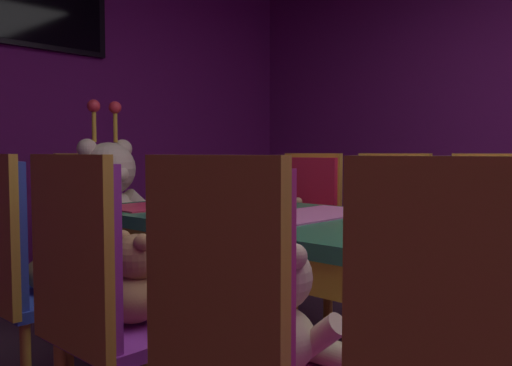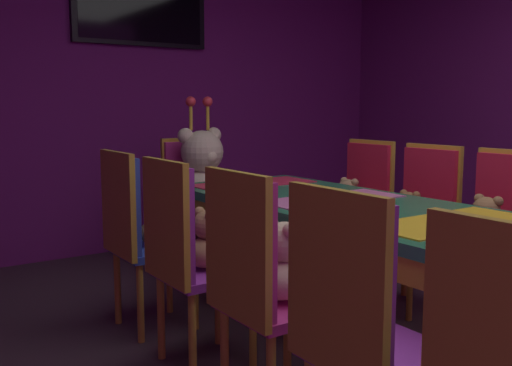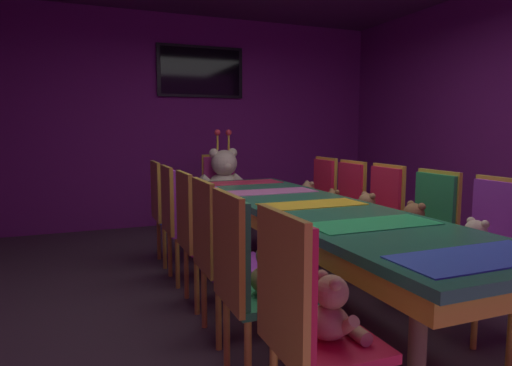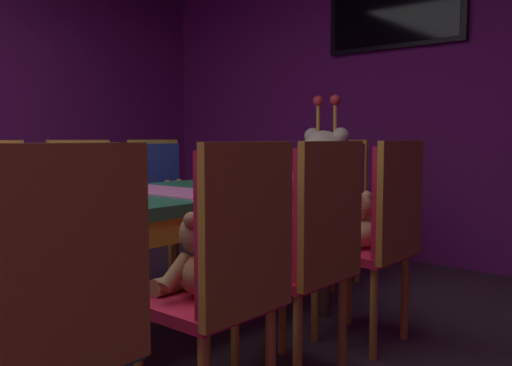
{
  "view_description": "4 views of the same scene",
  "coord_description": "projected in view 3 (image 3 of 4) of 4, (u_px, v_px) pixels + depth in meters",
  "views": [
    {
      "loc": [
        -1.6,
        -0.54,
        0.99
      ],
      "look_at": [
        0.08,
        1.04,
        0.86
      ],
      "focal_mm": 36.91,
      "sensor_mm": 36.0,
      "label": 1
    },
    {
      "loc": [
        -2.0,
        -1.49,
        1.22
      ],
      "look_at": [
        -0.03,
        1.39,
        0.75
      ],
      "focal_mm": 40.77,
      "sensor_mm": 36.0,
      "label": 2
    },
    {
      "loc": [
        -1.56,
        -2.84,
        1.28
      ],
      "look_at": [
        -0.07,
        0.94,
        0.8
      ],
      "focal_mm": 31.39,
      "sensor_mm": 36.0,
      "label": 3
    },
    {
      "loc": [
        1.99,
        -0.93,
        1.0
      ],
      "look_at": [
        0.11,
        1.27,
        0.75
      ],
      "focal_mm": 37.56,
      "sensor_mm": 36.0,
      "label": 4
    }
  ],
  "objects": [
    {
      "name": "chair_right_1",
      "position": [
        492.0,
        239.0,
        2.82
      ],
      "size": [
        0.42,
        0.41,
        0.98
      ],
      "rotation": [
        0.0,
        0.0,
        3.14
      ],
      "color": "purple",
      "rests_on": "ground_plane"
    },
    {
      "name": "king_teddy_bear",
      "position": [
        225.0,
        178.0,
        5.19
      ],
      "size": [
        0.64,
        0.5,
        0.83
      ],
      "rotation": [
        0.0,
        0.0,
        -1.57
      ],
      "color": "beige",
      "rests_on": "throne_chair"
    },
    {
      "name": "throne_chair",
      "position": [
        220.0,
        187.0,
        5.36
      ],
      "size": [
        0.41,
        0.42,
        0.98
      ],
      "rotation": [
        0.0,
        0.0,
        -1.57
      ],
      "color": "#CC338C",
      "rests_on": "ground_plane"
    },
    {
      "name": "ground_plane",
      "position": [
        310.0,
        302.0,
        3.34
      ],
      "size": [
        7.9,
        7.9,
        0.0
      ],
      "primitive_type": "plane",
      "color": "#3F2D38"
    },
    {
      "name": "chair_left_2",
      "position": [
        216.0,
        243.0,
        2.72
      ],
      "size": [
        0.42,
        0.41,
        0.98
      ],
      "color": "purple",
      "rests_on": "ground_plane"
    },
    {
      "name": "chair_left_3",
      "position": [
        195.0,
        225.0,
        3.22
      ],
      "size": [
        0.42,
        0.41,
        0.98
      ],
      "color": "#CC338C",
      "rests_on": "ground_plane"
    },
    {
      "name": "teddy_right_5",
      "position": [
        308.0,
        196.0,
        4.78
      ],
      "size": [
        0.23,
        0.29,
        0.28
      ],
      "rotation": [
        0.0,
        0.0,
        3.14
      ],
      "color": "tan",
      "rests_on": "chair_right_5"
    },
    {
      "name": "teddy_left_4",
      "position": [
        194.0,
        213.0,
        3.79
      ],
      "size": [
        0.24,
        0.31,
        0.29
      ],
      "color": "#9E7247",
      "rests_on": "chair_left_4"
    },
    {
      "name": "chair_right_4",
      "position": [
        345.0,
        201.0,
        4.32
      ],
      "size": [
        0.42,
        0.41,
        0.98
      ],
      "rotation": [
        0.0,
        0.0,
        3.14
      ],
      "color": "red",
      "rests_on": "ground_plane"
    },
    {
      "name": "chair_right_2",
      "position": [
        429.0,
        223.0,
        3.3
      ],
      "size": [
        0.42,
        0.41,
        0.98
      ],
      "rotation": [
        0.0,
        0.0,
        3.14
      ],
      "color": "#268C4C",
      "rests_on": "ground_plane"
    },
    {
      "name": "teddy_right_4",
      "position": [
        333.0,
        205.0,
        4.27
      ],
      "size": [
        0.21,
        0.28,
        0.26
      ],
      "rotation": [
        0.0,
        0.0,
        3.14
      ],
      "color": "olive",
      "rests_on": "chair_right_4"
    },
    {
      "name": "chair_left_1",
      "position": [
        243.0,
        270.0,
        2.2
      ],
      "size": [
        0.42,
        0.41,
        0.98
      ],
      "color": "#268C4C",
      "rests_on": "ground_plane"
    },
    {
      "name": "teddy_right_1",
      "position": [
        474.0,
        244.0,
        2.77
      ],
      "size": [
        0.23,
        0.29,
        0.28
      ],
      "rotation": [
        0.0,
        0.0,
        3.14
      ],
      "color": "beige",
      "rests_on": "chair_right_1"
    },
    {
      "name": "teddy_left_3",
      "position": [
        215.0,
        224.0,
        3.27
      ],
      "size": [
        0.27,
        0.34,
        0.32
      ],
      "color": "beige",
      "rests_on": "chair_left_3"
    },
    {
      "name": "teddy_left_5",
      "position": [
        179.0,
        204.0,
        4.3
      ],
      "size": [
        0.22,
        0.28,
        0.27
      ],
      "color": "olive",
      "rests_on": "chair_left_5"
    },
    {
      "name": "chair_left_4",
      "position": [
        177.0,
        212.0,
        3.73
      ],
      "size": [
        0.42,
        0.41,
        0.98
      ],
      "color": "purple",
      "rests_on": "ground_plane"
    },
    {
      "name": "wall_tv",
      "position": [
        201.0,
        72.0,
        5.97
      ],
      "size": [
        1.16,
        0.06,
        0.68
      ],
      "color": "black"
    },
    {
      "name": "teddy_right_3",
      "position": [
        366.0,
        212.0,
        3.8
      ],
      "size": [
        0.24,
        0.31,
        0.3
      ],
      "rotation": [
        0.0,
        0.0,
        3.14
      ],
      "color": "#9E7247",
      "rests_on": "chair_right_3"
    },
    {
      "name": "chair_right_3",
      "position": [
        380.0,
        210.0,
        3.86
      ],
      "size": [
        0.42,
        0.41,
        0.98
      ],
      "rotation": [
        0.0,
        0.0,
        3.14
      ],
      "color": "red",
      "rests_on": "ground_plane"
    },
    {
      "name": "banquet_table",
      "position": [
        312.0,
        216.0,
        3.26
      ],
      "size": [
        0.9,
        3.44,
        0.75
      ],
      "color": "#26724C",
      "rests_on": "ground_plane"
    },
    {
      "name": "teddy_left_1",
      "position": [
        270.0,
        271.0,
        2.25
      ],
      "size": [
        0.22,
        0.29,
        0.27
      ],
      "color": "#9E7247",
      "rests_on": "chair_left_1"
    },
    {
      "name": "chair_left_5",
      "position": [
        164.0,
        202.0,
        4.25
      ],
      "size": [
        0.42,
        0.41,
        0.98
      ],
      "color": "#2D47B2",
      "rests_on": "ground_plane"
    },
    {
      "name": "chair_left_0",
      "position": [
        300.0,
        311.0,
        1.7
      ],
      "size": [
        0.42,
        0.41,
        0.98
      ],
      "color": "red",
      "rests_on": "ground_plane"
    },
    {
      "name": "wall_back",
      "position": [
        200.0,
        121.0,
        6.13
      ],
      "size": [
        5.2,
        0.12,
        2.8
      ],
      "primitive_type": "cube",
      "color": "#721E72",
      "rests_on": "ground_plane"
    },
    {
      "name": "teddy_left_0",
      "position": [
        332.0,
        311.0,
        1.75
      ],
      "size": [
        0.22,
        0.29,
        0.27
      ],
      "color": "tan",
      "rests_on": "chair_left_0"
    },
    {
      "name": "teddy_right_2",
      "position": [
        413.0,
        226.0,
        3.25
      ],
      "size": [
        0.25,
        0.32,
        0.3
      ],
      "rotation": [
        0.0,
        0.0,
        3.14
      ],
      "color": "olive",
      "rests_on": "chair_right_2"
    },
    {
      "name": "chair_right_5",
      "position": [
        319.0,
        193.0,
        4.83
      ],
      "size": [
        0.42,
        0.41,
        0.98
      ],
      "rotation": [
        0.0,
        0.0,
        3.14
      ],
      "color": "red",
      "rests_on": "ground_plane"
    }
  ]
}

